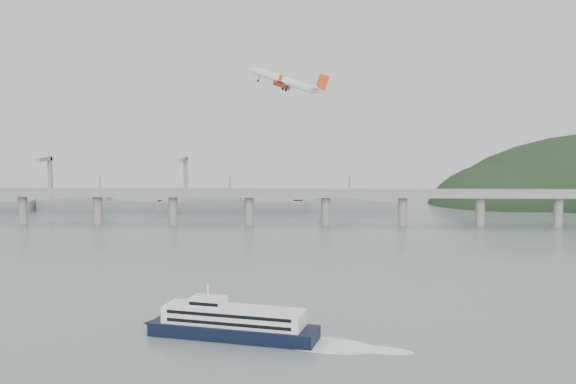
{
  "coord_description": "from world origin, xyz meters",
  "views": [
    {
      "loc": [
        9.01,
        -235.83,
        65.02
      ],
      "look_at": [
        0.0,
        55.0,
        36.0
      ],
      "focal_mm": 42.0,
      "sensor_mm": 36.0,
      "label": 1
    }
  ],
  "objects": [
    {
      "name": "ground",
      "position": [
        0.0,
        0.0,
        0.0
      ],
      "size": [
        900.0,
        900.0,
        0.0
      ],
      "primitive_type": "plane",
      "color": "slate",
      "rests_on": "ground"
    },
    {
      "name": "airliner",
      "position": [
        -1.74,
        92.2,
        85.9
      ],
      "size": [
        40.43,
        37.33,
        16.03
      ],
      "rotation": [
        0.05,
        -0.32,
        2.89
      ],
      "color": "white",
      "rests_on": "ground"
    },
    {
      "name": "ferry",
      "position": [
        -13.96,
        -35.04,
        4.39
      ],
      "size": [
        84.68,
        29.94,
        16.2
      ],
      "rotation": [
        0.0,
        0.0,
        -0.24
      ],
      "color": "black",
      "rests_on": "ground"
    },
    {
      "name": "distant_fleet",
      "position": [
        -155.36,
        265.08,
        6.22
      ],
      "size": [
        453.0,
        60.9,
        40.0
      ],
      "color": "gray",
      "rests_on": "ground"
    },
    {
      "name": "bridge",
      "position": [
        -1.15,
        200.0,
        17.65
      ],
      "size": [
        800.0,
        22.0,
        23.9
      ],
      "color": "gray",
      "rests_on": "ground"
    }
  ]
}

